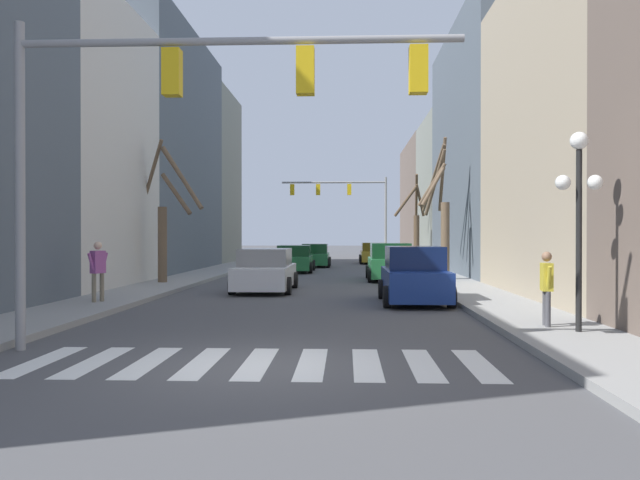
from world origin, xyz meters
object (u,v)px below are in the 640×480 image
object	(u,v)px
street_lamp_right_corner	(579,190)
car_parked_right_mid	(265,271)
street_tree_right_far	(441,216)
street_tree_left_mid	(416,226)
car_parked_right_near	(295,259)
traffic_signal_near	(187,102)
car_parked_left_mid	(374,254)
traffic_signal_far	(347,199)
pedestrian_near_right_corner	(547,282)
car_at_intersection	(390,263)
street_tree_left_near	(167,217)
car_driving_away_lane	(414,277)
pedestrian_on_right_sidewalk	(98,266)
car_parked_left_near	(315,256)

from	to	relation	value
street_lamp_right_corner	car_parked_right_mid	size ratio (longest dim) A/B	0.86
street_lamp_right_corner	street_tree_right_far	distance (m)	15.44
street_tree_left_mid	car_parked_right_near	bearing A→B (deg)	-144.81
car_parked_right_mid	traffic_signal_near	bearing A→B (deg)	0.82
car_parked_right_mid	car_parked_left_mid	bearing A→B (deg)	167.68
street_lamp_right_corner	street_tree_left_mid	distance (m)	28.22
street_tree_right_far	traffic_signal_far	bearing A→B (deg)	102.19
traffic_signal_far	car_parked_right_near	xyz separation A→B (m)	(-3.03, -12.01, -4.20)
car_parked_right_near	pedestrian_near_right_corner	distance (m)	23.35
car_parked_left_mid	pedestrian_near_right_corner	size ratio (longest dim) A/B	2.66
traffic_signal_far	car_parked_left_mid	size ratio (longest dim) A/B	1.89
car_at_intersection	street_tree_left_near	world-z (taller)	street_tree_left_near
car_parked_right_near	street_tree_right_far	distance (m)	10.66
traffic_signal_far	car_driving_away_lane	size ratio (longest dim) A/B	1.91
car_at_intersection	pedestrian_on_right_sidewalk	world-z (taller)	pedestrian_on_right_sidewalk
street_tree_right_far	car_parked_right_mid	bearing A→B (deg)	-145.99
car_driving_away_lane	street_tree_right_far	bearing A→B (deg)	-13.76
pedestrian_on_right_sidewalk	street_tree_right_far	bearing A→B (deg)	156.02
car_parked_right_near	street_tree_left_near	size ratio (longest dim) A/B	0.77
street_tree_left_mid	pedestrian_on_right_sidewalk	bearing A→B (deg)	-117.18
street_lamp_right_corner	street_tree_left_near	bearing A→B (deg)	133.43
street_tree_left_near	car_parked_left_mid	bearing A→B (deg)	65.68
street_lamp_right_corner	car_parked_right_mid	xyz separation A→B (m)	(-7.74, 10.50, -2.27)
street_lamp_right_corner	pedestrian_near_right_corner	xyz separation A→B (m)	(-0.41, 0.74, -1.93)
car_parked_right_mid	pedestrian_on_right_sidewalk	size ratio (longest dim) A/B	2.66
street_lamp_right_corner	car_at_intersection	bearing A→B (deg)	99.16
car_driving_away_lane	car_parked_left_mid	bearing A→B (deg)	0.08
traffic_signal_near	car_driving_away_lane	xyz separation A→B (m)	(4.98, 8.28, -3.68)
traffic_signal_near	car_parked_right_mid	distance (m)	12.74
traffic_signal_near	street_lamp_right_corner	size ratio (longest dim) A/B	2.01
car_parked_right_mid	car_at_intersection	size ratio (longest dim) A/B	1.09
traffic_signal_far	street_tree_left_mid	size ratio (longest dim) A/B	1.34
traffic_signal_near	car_parked_left_near	bearing A→B (deg)	88.52
car_parked_left_mid	traffic_signal_near	bearing A→B (deg)	172.10
traffic_signal_near	street_tree_right_far	xyz separation A→B (m)	(7.14, 17.11, -1.52)
street_lamp_right_corner	car_parked_left_mid	bearing A→B (deg)	94.44
street_tree_left_mid	car_parked_left_near	bearing A→B (deg)	174.62
car_parked_right_mid	car_at_intersection	bearing A→B (deg)	139.23
car_parked_right_mid	car_parked_left_mid	xyz separation A→B (m)	(5.11, 23.39, -0.02)
car_driving_away_lane	street_tree_right_far	xyz separation A→B (m)	(2.16, 8.83, 2.16)
street_tree_left_mid	street_tree_right_far	distance (m)	12.79
car_parked_right_near	street_tree_left_mid	xyz separation A→B (m)	(7.51, 5.30, 2.00)
pedestrian_near_right_corner	car_parked_right_mid	bearing A→B (deg)	42.51
traffic_signal_far	car_at_intersection	size ratio (longest dim) A/B	1.86
traffic_signal_near	street_tree_right_far	bearing A→B (deg)	67.35
pedestrian_near_right_corner	car_parked_left_near	bearing A→B (deg)	18.36
pedestrian_on_right_sidewalk	car_parked_right_near	bearing A→B (deg)	-169.24
street_tree_left_near	car_parked_right_near	bearing A→B (deg)	66.06
car_parked_left_mid	street_tree_right_far	bearing A→B (deg)	-173.19
street_tree_right_far	car_at_intersection	bearing A→B (deg)	156.31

